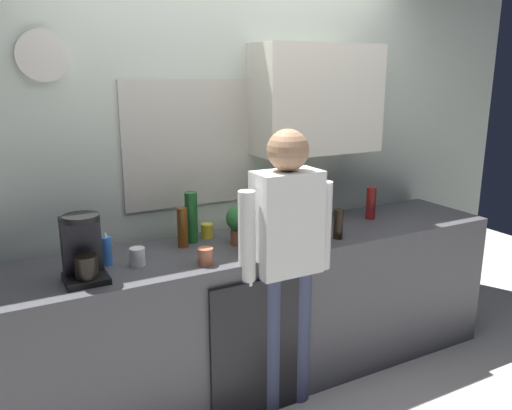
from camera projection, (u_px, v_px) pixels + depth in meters
name	position (u px, v px, depth m)	size (l,w,h in m)	color
ground_plane	(284.00, 402.00, 3.03)	(8.00, 8.00, 0.00)	silver
kitchen_counter	(260.00, 311.00, 3.17)	(3.20, 0.64, 0.91)	#4C4C51
dishwasher_panel	(258.00, 350.00, 2.81)	(0.56, 0.02, 0.82)	black
back_wall_assembly	(238.00, 156.00, 3.32)	(4.80, 0.42, 2.60)	silver
coffee_maker	(83.00, 251.00, 2.46)	(0.20, 0.20, 0.33)	black
bottle_green_wine	(191.00, 217.00, 3.00)	(0.07, 0.07, 0.30)	#195923
bottle_clear_soda	(277.00, 205.00, 3.30)	(0.09, 0.09, 0.28)	#2D8C33
bottle_olive_oil	(248.00, 232.00, 2.81)	(0.06, 0.06, 0.25)	olive
bottle_amber_beer	(183.00, 228.00, 2.93)	(0.06, 0.06, 0.23)	brown
bottle_red_vinegar	(371.00, 203.00, 3.49)	(0.06, 0.06, 0.22)	maroon
bottle_dark_sauce	(338.00, 224.00, 3.08)	(0.06, 0.06, 0.18)	black
cup_terracotta_mug	(206.00, 257.00, 2.67)	(0.08, 0.08, 0.09)	#B26647
cup_yellow_cup	(207.00, 231.00, 3.11)	(0.07, 0.07, 0.09)	yellow
cup_white_mug	(137.00, 257.00, 2.66)	(0.08, 0.08, 0.10)	white
potted_plant	(239.00, 222.00, 2.97)	(0.15, 0.15, 0.23)	#9E5638
dish_soap	(106.00, 250.00, 2.66)	(0.06, 0.06, 0.18)	blue
storage_canister	(311.00, 220.00, 3.18)	(0.14, 0.14, 0.17)	silver
person_at_sink	(286.00, 250.00, 2.79)	(0.57, 0.22, 1.60)	#3F4766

